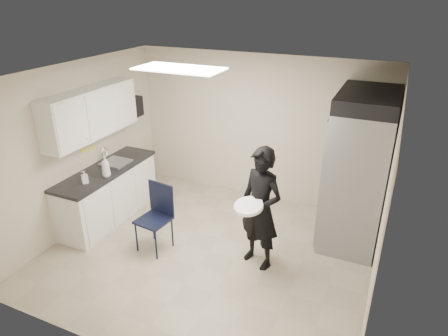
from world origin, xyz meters
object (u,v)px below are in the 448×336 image
at_px(lower_counter, 109,195).
at_px(commercial_fridge, 358,176).
at_px(man_tuxedo, 261,209).
at_px(folding_chair, 153,220).

bearing_deg(lower_counter, commercial_fridge, 15.88).
relative_size(commercial_fridge, man_tuxedo, 1.20).
height_order(folding_chair, man_tuxedo, man_tuxedo).
relative_size(commercial_fridge, folding_chair, 2.14).
distance_m(lower_counter, commercial_fridge, 3.98).
relative_size(folding_chair, man_tuxedo, 0.56).
relative_size(lower_counter, commercial_fridge, 0.90).
xyz_separation_m(commercial_fridge, man_tuxedo, (-1.08, -1.21, -0.18)).
xyz_separation_m(commercial_fridge, folding_chair, (-2.60, -1.52, -0.56)).
xyz_separation_m(lower_counter, commercial_fridge, (3.78, 1.07, 0.62)).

